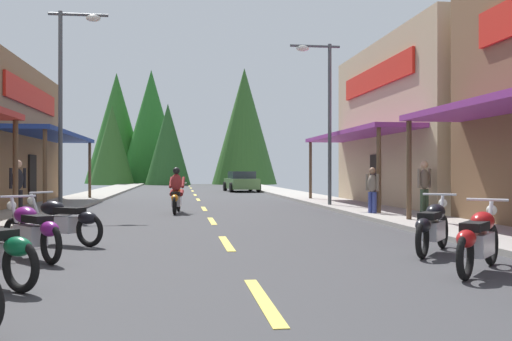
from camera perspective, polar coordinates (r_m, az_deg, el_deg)
ground at (r=23.69m, az=-5.25°, el=-3.65°), size 9.05×78.35×0.10m
sidewalk_left at (r=24.15m, az=-18.97°, el=-3.32°), size 2.39×78.35×0.12m
sidewalk_right at (r=24.59m, az=8.22°, el=-3.26°), size 2.39×78.35×0.12m
centerline_dashes at (r=26.71m, az=-5.51°, el=-3.12°), size 0.16×55.39×0.01m
storefront_right_far at (r=25.35m, az=19.31°, el=4.22°), size 8.98×11.17×6.65m
streetlamp_left at (r=20.95m, az=-17.85°, el=8.03°), size 1.98×0.30×6.86m
streetlamp_right at (r=23.13m, az=6.54°, el=6.68°), size 1.98×0.30×6.42m
motorcycle_parked_right_2 at (r=8.95m, az=20.94°, el=-6.22°), size 1.50×1.66×1.04m
motorcycle_parked_right_3 at (r=10.74m, az=16.89°, el=-5.18°), size 1.38×1.76×1.04m
motorcycle_parked_left_2 at (r=10.26m, az=-21.11°, el=-5.42°), size 1.36×1.77×1.04m
motorcycle_parked_left_3 at (r=12.08m, az=-18.51°, el=-4.60°), size 1.84×1.27×1.04m
rider_cruising_lead at (r=20.02m, az=-7.77°, el=-2.30°), size 0.61×2.14×1.57m
pedestrian_by_shop at (r=18.40m, az=-22.27°, el=-1.32°), size 0.42×0.48×1.77m
pedestrian_browsing at (r=18.67m, az=11.31°, el=-1.73°), size 0.39×0.53×1.56m
pedestrian_waiting at (r=18.75m, az=16.14°, el=-1.34°), size 0.53×0.39×1.75m
parked_car_curbside at (r=40.27m, az=-1.44°, el=-1.10°), size 2.30×4.41×1.40m
treeline_backdrop at (r=64.62m, az=-9.04°, el=3.84°), size 20.89×13.05×12.65m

